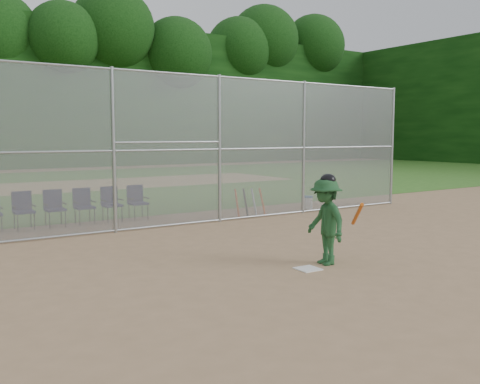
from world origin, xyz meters
TOP-DOWN VIEW (x-y plane):
  - ground at (0.00, 0.00)m, footprint 100.00×100.00m
  - grass_strip at (0.00, 18.00)m, footprint 100.00×100.00m
  - dirt_patch_far at (0.00, 18.00)m, footprint 24.00×24.00m
  - backstop_fence at (0.00, 5.00)m, footprint 16.09×0.09m
  - treeline at (0.00, 20.00)m, footprint 81.00×60.00m
  - home_plate at (-0.49, -0.40)m, footprint 0.41×0.41m
  - batter_at_plate at (0.03, -0.28)m, footprint 1.02×1.29m
  - water_cooler at (4.77, 5.66)m, footprint 0.33×0.33m
  - spare_bats at (2.21, 5.28)m, footprint 0.96×0.35m
  - chair_3 at (-3.77, 6.66)m, footprint 0.54×0.52m
  - chair_4 at (-3.00, 6.66)m, footprint 0.54×0.52m
  - chair_5 at (-2.23, 6.66)m, footprint 0.54×0.52m
  - chair_6 at (-1.46, 6.66)m, footprint 0.54×0.52m
  - chair_7 at (-0.69, 6.66)m, footprint 0.54×0.52m

SIDE VIEW (x-z plane):
  - ground at x=0.00m, z-range 0.00..0.00m
  - grass_strip at x=0.00m, z-range 0.01..0.01m
  - dirt_patch_far at x=0.00m, z-range 0.01..0.01m
  - home_plate at x=-0.49m, z-range 0.00..0.02m
  - water_cooler at x=4.77m, z-range 0.00..0.42m
  - spare_bats at x=2.21m, z-range 0.00..0.83m
  - chair_3 at x=-3.77m, z-range 0.00..0.96m
  - chair_4 at x=-3.00m, z-range 0.00..0.96m
  - chair_5 at x=-2.23m, z-range 0.00..0.96m
  - chair_6 at x=-1.46m, z-range 0.00..0.96m
  - chair_7 at x=-0.69m, z-range 0.00..0.96m
  - batter_at_plate at x=0.03m, z-range -0.03..1.65m
  - backstop_fence at x=0.00m, z-range 0.07..4.07m
  - treeline at x=0.00m, z-range 0.00..11.00m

